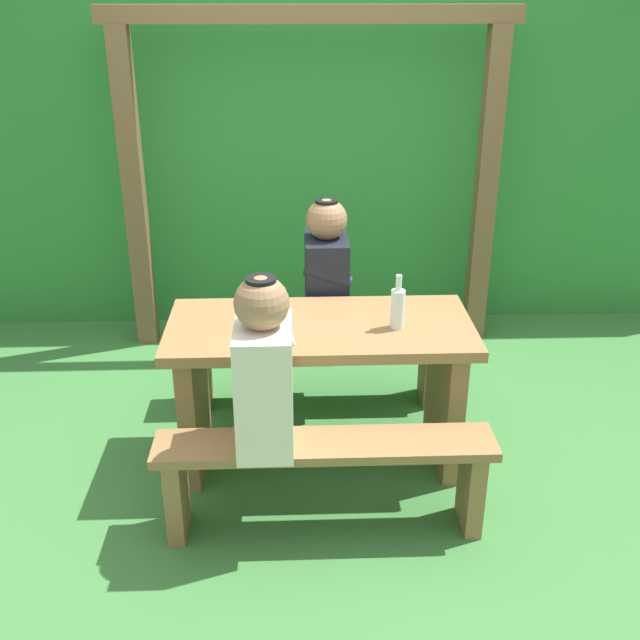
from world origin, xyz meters
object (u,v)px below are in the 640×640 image
object	(u,v)px
person_white_shirt	(264,370)
drinking_glass	(270,316)
bench_near	(325,466)
person_black_coat	(326,272)
picnic_table	(320,368)
bench_far	(316,351)
bottle_left	(398,307)

from	to	relation	value
person_white_shirt	drinking_glass	distance (m)	0.52
person_white_shirt	drinking_glass	xyz separation A→B (m)	(0.01, 0.52, -0.00)
bench_near	person_black_coat	world-z (taller)	person_black_coat
person_black_coat	bench_near	bearing A→B (deg)	-92.88
drinking_glass	picnic_table	bearing A→B (deg)	3.61
bench_far	bottle_left	xyz separation A→B (m)	(0.34, -0.59, 0.50)
drinking_glass	bottle_left	distance (m)	0.58
bench_near	bottle_left	xyz separation A→B (m)	(0.34, 0.48, 0.50)
bench_near	bench_far	distance (m)	1.07
drinking_glass	bench_near	bearing A→B (deg)	-66.36
picnic_table	person_black_coat	distance (m)	0.60
bottle_left	person_white_shirt	bearing A→B (deg)	-140.77
person_white_shirt	bottle_left	size ratio (longest dim) A/B	2.85
bench_near	person_white_shirt	distance (m)	0.51
bench_far	drinking_glass	xyz separation A→B (m)	(-0.23, -0.55, 0.45)
person_white_shirt	person_black_coat	world-z (taller)	same
bench_far	person_black_coat	world-z (taller)	person_black_coat
picnic_table	person_white_shirt	xyz separation A→B (m)	(-0.24, -0.53, 0.28)
person_black_coat	bottle_left	distance (m)	0.66
person_black_coat	person_white_shirt	bearing A→B (deg)	-105.38
bench_far	bottle_left	size ratio (longest dim) A/B	5.54
bench_far	person_white_shirt	size ratio (longest dim) A/B	1.95
bench_near	person_black_coat	bearing A→B (deg)	87.12
bench_near	bench_far	bearing A→B (deg)	90.00
bottle_left	drinking_glass	bearing A→B (deg)	175.98
drinking_glass	bottle_left	size ratio (longest dim) A/B	0.38
picnic_table	person_white_shirt	world-z (taller)	person_white_shirt
bench_far	bottle_left	bearing A→B (deg)	-59.64
person_white_shirt	bottle_left	bearing A→B (deg)	39.23
picnic_table	drinking_glass	bearing A→B (deg)	-176.39
drinking_glass	bench_far	bearing A→B (deg)	67.47
picnic_table	drinking_glass	xyz separation A→B (m)	(-0.23, -0.01, 0.28)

